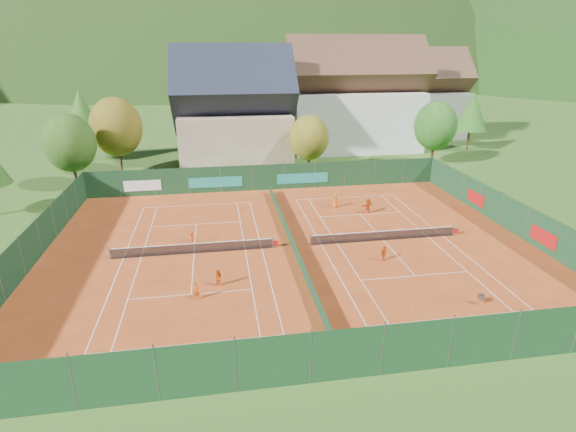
# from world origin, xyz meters

# --- Properties ---
(ground) EXTENTS (600.00, 600.00, 0.00)m
(ground) POSITION_xyz_m (0.00, 0.00, -0.02)
(ground) COLOR #2F581B
(ground) RESTS_ON ground
(clay_pad) EXTENTS (40.00, 32.00, 0.01)m
(clay_pad) POSITION_xyz_m (0.00, 0.00, 0.01)
(clay_pad) COLOR #AA4119
(clay_pad) RESTS_ON ground
(court_markings_left) EXTENTS (11.03, 23.83, 0.00)m
(court_markings_left) POSITION_xyz_m (-8.00, 0.00, 0.01)
(court_markings_left) COLOR white
(court_markings_left) RESTS_ON ground
(court_markings_right) EXTENTS (11.03, 23.83, 0.00)m
(court_markings_right) POSITION_xyz_m (8.00, 0.00, 0.01)
(court_markings_right) COLOR white
(court_markings_right) RESTS_ON ground
(tennis_net_left) EXTENTS (13.30, 0.10, 1.02)m
(tennis_net_left) POSITION_xyz_m (-7.85, 0.00, 0.51)
(tennis_net_left) COLOR #59595B
(tennis_net_left) RESTS_ON ground
(tennis_net_right) EXTENTS (13.30, 0.10, 1.02)m
(tennis_net_right) POSITION_xyz_m (8.15, 0.00, 0.51)
(tennis_net_right) COLOR #59595B
(tennis_net_right) RESTS_ON ground
(court_divider) EXTENTS (0.03, 28.80, 1.00)m
(court_divider) POSITION_xyz_m (0.00, 0.00, 0.50)
(court_divider) COLOR #143720
(court_divider) RESTS_ON ground
(fence_north) EXTENTS (40.00, 0.10, 3.00)m
(fence_north) POSITION_xyz_m (-0.46, 15.99, 1.47)
(fence_north) COLOR #13361B
(fence_north) RESTS_ON ground
(fence_south) EXTENTS (40.00, 0.04, 3.00)m
(fence_south) POSITION_xyz_m (0.00, -16.00, 1.50)
(fence_south) COLOR #14381B
(fence_south) RESTS_ON ground
(fence_west) EXTENTS (0.04, 32.00, 3.00)m
(fence_west) POSITION_xyz_m (-20.00, 0.00, 1.50)
(fence_west) COLOR #13351D
(fence_west) RESTS_ON ground
(fence_east) EXTENTS (0.09, 32.00, 3.00)m
(fence_east) POSITION_xyz_m (20.00, 0.05, 1.48)
(fence_east) COLOR #163D21
(fence_east) RESTS_ON ground
(chalet) EXTENTS (16.20, 12.00, 16.00)m
(chalet) POSITION_xyz_m (-3.00, 30.00, 6.62)
(chalet) COLOR #CCB090
(chalet) RESTS_ON ground
(hotel_block_a) EXTENTS (21.60, 11.00, 17.25)m
(hotel_block_a) POSITION_xyz_m (16.00, 36.00, 7.38)
(hotel_block_a) COLOR silver
(hotel_block_a) RESTS_ON ground
(hotel_block_b) EXTENTS (17.28, 10.00, 15.50)m
(hotel_block_b) POSITION_xyz_m (30.00, 44.00, 6.62)
(hotel_block_b) COLOR silver
(hotel_block_b) RESTS_ON ground
(tree_west_front) EXTENTS (5.72, 5.72, 8.69)m
(tree_west_front) POSITION_xyz_m (-22.00, 20.00, 5.39)
(tree_west_front) COLOR #412817
(tree_west_front) RESTS_ON ground
(tree_west_mid) EXTENTS (6.44, 6.44, 9.78)m
(tree_west_mid) POSITION_xyz_m (-18.00, 26.00, 6.07)
(tree_west_mid) COLOR #482D19
(tree_west_mid) RESTS_ON ground
(tree_west_back) EXTENTS (5.60, 5.60, 10.00)m
(tree_west_back) POSITION_xyz_m (-24.00, 34.00, 6.74)
(tree_west_back) COLOR #4D2E1B
(tree_west_back) RESTS_ON ground
(tree_center) EXTENTS (5.01, 5.01, 7.60)m
(tree_center) POSITION_xyz_m (6.00, 22.00, 4.72)
(tree_center) COLOR #402C17
(tree_center) RESTS_ON ground
(tree_east_front) EXTENTS (5.72, 5.72, 8.69)m
(tree_east_front) POSITION_xyz_m (24.00, 24.00, 5.39)
(tree_east_front) COLOR #402817
(tree_east_front) RESTS_ON ground
(tree_east_mid) EXTENTS (5.04, 5.04, 9.00)m
(tree_east_mid) POSITION_xyz_m (34.00, 32.00, 6.06)
(tree_east_mid) COLOR #462D19
(tree_east_mid) RESTS_ON ground
(tree_east_back) EXTENTS (7.15, 7.15, 10.86)m
(tree_east_back) POSITION_xyz_m (26.00, 40.00, 6.74)
(tree_east_back) COLOR #412517
(tree_east_back) RESTS_ON ground
(mountain_backdrop) EXTENTS (820.00, 530.00, 242.00)m
(mountain_backdrop) POSITION_xyz_m (28.54, 233.48, -39.64)
(mountain_backdrop) COLOR black
(mountain_backdrop) RESTS_ON ground
(ball_hopper) EXTENTS (0.34, 0.34, 0.80)m
(ball_hopper) POSITION_xyz_m (10.52, -10.71, 0.56)
(ball_hopper) COLOR slate
(ball_hopper) RESTS_ON ground
(loose_ball_0) EXTENTS (0.07, 0.07, 0.07)m
(loose_ball_0) POSITION_xyz_m (-7.79, -3.85, 0.03)
(loose_ball_0) COLOR #CCD833
(loose_ball_0) RESTS_ON ground
(loose_ball_1) EXTENTS (0.07, 0.07, 0.07)m
(loose_ball_1) POSITION_xyz_m (5.99, -10.48, 0.03)
(loose_ball_1) COLOR #CCD833
(loose_ball_1) RESTS_ON ground
(loose_ball_2) EXTENTS (0.07, 0.07, 0.07)m
(loose_ball_2) POSITION_xyz_m (-0.96, 1.61, 0.03)
(loose_ball_2) COLOR #CCD833
(loose_ball_2) RESTS_ON ground
(loose_ball_3) EXTENTS (0.07, 0.07, 0.07)m
(loose_ball_3) POSITION_xyz_m (-1.39, 7.35, 0.03)
(loose_ball_3) COLOR #CCD833
(loose_ball_3) RESTS_ON ground
(loose_ball_4) EXTENTS (0.07, 0.07, 0.07)m
(loose_ball_4) POSITION_xyz_m (7.11, -3.32, 0.03)
(loose_ball_4) COLOR #CCD833
(loose_ball_4) RESTS_ON ground
(player_left_near) EXTENTS (0.45, 0.30, 1.24)m
(player_left_near) POSITION_xyz_m (-7.60, -7.13, 0.62)
(player_left_near) COLOR #CB4A12
(player_left_near) RESTS_ON ground
(player_left_mid) EXTENTS (0.81, 0.75, 1.33)m
(player_left_mid) POSITION_xyz_m (-6.14, -5.65, 0.66)
(player_left_mid) COLOR orange
(player_left_mid) RESTS_ON ground
(player_left_far) EXTENTS (0.81, 0.48, 1.24)m
(player_left_far) POSITION_xyz_m (-8.23, 1.76, 0.62)
(player_left_far) COLOR #E04C13
(player_left_far) RESTS_ON ground
(player_right_near) EXTENTS (0.80, 0.66, 1.27)m
(player_right_near) POSITION_xyz_m (6.61, -3.65, 0.64)
(player_right_near) COLOR #DE4A13
(player_right_near) RESTS_ON ground
(player_right_far_a) EXTENTS (0.86, 0.75, 1.47)m
(player_right_far_a) POSITION_xyz_m (6.02, 8.81, 0.74)
(player_right_far_a) COLOR orange
(player_right_far_a) RESTS_ON ground
(player_right_far_b) EXTENTS (1.51, 0.97, 1.56)m
(player_right_far_b) POSITION_xyz_m (8.81, 6.67, 0.78)
(player_right_far_b) COLOR #DF4A13
(player_right_far_b) RESTS_ON ground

